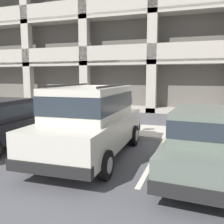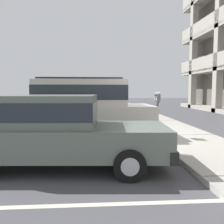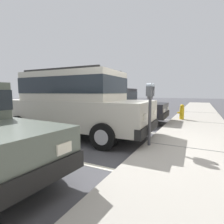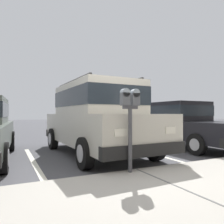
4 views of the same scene
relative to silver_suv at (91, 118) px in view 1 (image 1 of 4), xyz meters
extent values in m
cube|color=#4C4C51|center=(0.15, 2.13, -1.14)|extent=(80.00, 80.00, 0.10)
cube|color=#ADA89E|center=(0.15, 3.43, -1.03)|extent=(40.00, 2.20, 0.12)
cube|color=#606060|center=(-3.85, 3.43, -0.97)|extent=(0.03, 2.16, 0.00)
cube|color=#606060|center=(0.15, 3.43, -0.97)|extent=(0.03, 2.16, 0.00)
cube|color=silver|center=(-1.42, 0.73, -1.08)|extent=(0.12, 4.80, 0.01)
cube|color=silver|center=(1.72, 0.73, -1.08)|extent=(0.12, 4.80, 0.01)
cube|color=beige|center=(0.00, 0.02, -0.36)|extent=(1.98, 4.75, 0.80)
cube|color=beige|center=(0.00, -0.03, 0.46)|extent=(1.70, 2.96, 0.84)
cube|color=#232B33|center=(0.00, -0.03, 0.48)|extent=(1.73, 2.98, 0.46)
cube|color=black|center=(-0.07, 2.33, -0.64)|extent=(1.88, 0.21, 0.24)
cube|color=black|center=(0.07, -2.29, -0.64)|extent=(1.88, 0.21, 0.24)
cube|color=silver|center=(0.50, 2.40, -0.28)|extent=(0.24, 0.04, 0.14)
cube|color=silver|center=(-0.64, 2.36, -0.28)|extent=(0.24, 0.04, 0.14)
cylinder|color=black|center=(0.86, 1.51, -0.76)|extent=(0.22, 0.67, 0.66)
cylinder|color=#B2B2B7|center=(0.86, 1.51, -0.76)|extent=(0.23, 0.37, 0.36)
cylinder|color=black|center=(-0.94, 1.45, -0.76)|extent=(0.22, 0.67, 0.66)
cylinder|color=#B2B2B7|center=(-0.94, 1.45, -0.76)|extent=(0.23, 0.37, 0.36)
cylinder|color=black|center=(0.94, -1.41, -0.76)|extent=(0.22, 0.67, 0.66)
cylinder|color=#B2B2B7|center=(0.94, -1.41, -0.76)|extent=(0.23, 0.37, 0.36)
cylinder|color=black|center=(-0.86, -1.46, -0.76)|extent=(0.22, 0.67, 0.66)
cylinder|color=#B2B2B7|center=(-0.86, -1.46, -0.76)|extent=(0.23, 0.37, 0.36)
cube|color=black|center=(0.69, -0.01, 0.92)|extent=(0.13, 2.62, 0.05)
cube|color=black|center=(-0.69, -0.05, 0.92)|extent=(0.13, 2.62, 0.05)
cube|color=black|center=(-3.15, 0.04, -0.49)|extent=(1.82, 4.45, 0.60)
cube|color=black|center=(-3.21, 2.20, -0.67)|extent=(1.74, 0.21, 0.24)
cube|color=silver|center=(-2.69, 2.26, -0.43)|extent=(0.24, 0.04, 0.14)
cube|color=silver|center=(-3.74, 2.23, -0.43)|extent=(0.24, 0.04, 0.14)
cylinder|color=black|center=(-2.36, 1.42, -0.79)|extent=(0.18, 0.60, 0.60)
cylinder|color=#B2B2B7|center=(-2.36, 1.42, -0.79)|extent=(0.19, 0.33, 0.33)
cylinder|color=black|center=(-4.02, 1.38, -0.79)|extent=(0.18, 0.60, 0.60)
cylinder|color=#B2B2B7|center=(-4.02, 1.38, -0.79)|extent=(0.19, 0.33, 0.33)
cube|color=#5B665B|center=(3.08, -0.25, -0.49)|extent=(2.00, 4.51, 0.60)
cube|color=#5B665B|center=(3.06, -0.55, 0.13)|extent=(1.63, 2.08, 0.64)
cube|color=#232B33|center=(3.06, -0.55, 0.15)|extent=(1.66, 2.10, 0.35)
cube|color=black|center=(3.23, 1.91, -0.67)|extent=(1.74, 0.28, 0.24)
cube|color=black|center=(2.93, -2.40, -0.67)|extent=(1.74, 0.28, 0.24)
cube|color=silver|center=(2.71, 1.99, -0.43)|extent=(0.24, 0.05, 0.14)
cylinder|color=black|center=(2.35, 1.17, -0.79)|extent=(0.20, 0.61, 0.60)
cylinder|color=#B2B2B7|center=(2.35, 1.17, -0.79)|extent=(0.20, 0.34, 0.33)
cylinder|color=black|center=(2.16, -1.55, -0.79)|extent=(0.20, 0.61, 0.60)
cylinder|color=#B2B2B7|center=(2.16, -1.55, -0.79)|extent=(0.20, 0.34, 0.33)
cylinder|color=#47474C|center=(0.36, 2.48, -0.42)|extent=(0.07, 0.07, 1.10)
cube|color=#47474C|center=(0.36, 2.48, 0.16)|extent=(0.28, 0.06, 0.06)
cube|color=#515459|center=(0.26, 2.48, 0.30)|extent=(0.15, 0.11, 0.22)
cylinder|color=#8C99A3|center=(0.26, 2.48, 0.41)|extent=(0.15, 0.11, 0.15)
cube|color=#B7B293|center=(0.26, 2.42, 0.26)|extent=(0.08, 0.01, 0.08)
cube|color=#515459|center=(0.46, 2.48, 0.30)|extent=(0.15, 0.11, 0.22)
cylinder|color=#8C99A3|center=(0.46, 2.48, 0.41)|extent=(0.15, 0.11, 0.15)
cube|color=#B7B293|center=(0.46, 2.42, 0.26)|extent=(0.08, 0.01, 0.08)
cube|color=#A8A093|center=(0.05, 14.02, -0.94)|extent=(32.00, 10.00, 0.30)
cube|color=#A8A093|center=(0.05, 14.02, 2.06)|extent=(32.00, 10.00, 0.30)
cube|color=#A8A093|center=(0.05, 9.12, 2.61)|extent=(32.00, 0.20, 1.10)
cube|color=#A8A093|center=(0.05, 14.02, 5.06)|extent=(32.00, 10.00, 0.30)
cube|color=#A8A093|center=(0.05, 9.12, 5.61)|extent=(32.00, 0.20, 1.10)
cylinder|color=gold|center=(-4.29, 2.78, -0.69)|extent=(0.20, 0.20, 0.55)
sphere|color=gold|center=(-4.29, 2.78, -0.36)|extent=(0.18, 0.18, 0.18)
cylinder|color=gold|center=(-4.29, 2.63, -0.67)|extent=(0.08, 0.10, 0.08)
cylinder|color=gold|center=(-4.14, 2.78, -0.67)|extent=(0.10, 0.07, 0.07)
camera|label=1|loc=(2.78, -6.33, 1.15)|focal=40.00mm
camera|label=2|loc=(8.33, 0.43, 0.57)|focal=40.00mm
camera|label=3|loc=(4.36, 3.52, 0.28)|focal=28.00mm
camera|label=4|loc=(2.30, 5.76, 0.05)|focal=35.00mm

